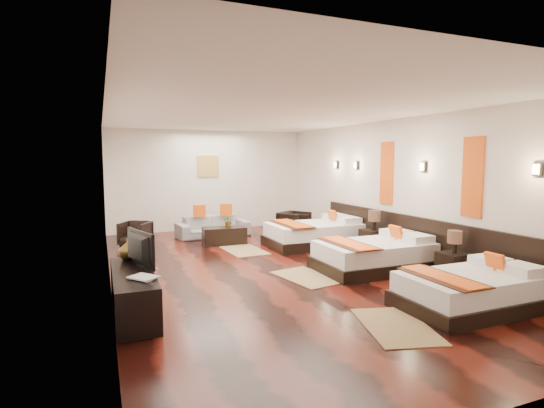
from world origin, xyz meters
name	(u,v)px	position (x,y,z in m)	size (l,w,h in m)	color
floor	(272,269)	(0.00, 0.00, 0.00)	(5.50, 9.50, 0.01)	black
ceiling	(272,113)	(0.00, 0.00, 2.80)	(5.50, 9.50, 0.01)	white
back_wall	(208,180)	(0.00, 4.75, 1.40)	(5.50, 0.01, 2.80)	silver
left_wall	(107,197)	(-2.75, 0.00, 1.40)	(0.01, 9.50, 2.80)	silver
right_wall	(396,188)	(2.75, 0.00, 1.40)	(0.01, 9.50, 2.80)	silver
headboard_panel	(421,241)	(2.71, -0.80, 0.45)	(0.08, 6.60, 0.90)	black
bed_near	(471,290)	(1.69, -2.91, 0.24)	(1.88, 1.18, 0.72)	black
bed_mid	(375,255)	(1.70, -0.78, 0.27)	(2.05, 1.29, 0.78)	black
bed_far	(315,234)	(1.70, 1.53, 0.28)	(2.13, 1.34, 0.81)	black
nightstand_a	(454,263)	(2.44, -1.87, 0.29)	(0.42, 0.42, 0.84)	black
nightstand_b	(374,239)	(2.45, 0.30, 0.32)	(0.47, 0.47, 0.92)	black
jute_mat_near	(396,326)	(0.36, -3.05, 0.01)	(0.75, 1.20, 0.01)	olive
jute_mat_mid	(307,277)	(0.34, -0.76, 0.01)	(0.75, 1.20, 0.01)	olive
jute_mat_far	(244,250)	(0.02, 1.64, 0.01)	(0.75, 1.20, 0.01)	olive
tv_console	(133,292)	(-2.50, -1.40, 0.28)	(0.50, 1.80, 0.55)	black
tv	(134,249)	(-2.45, -1.14, 0.79)	(0.83, 0.11, 0.48)	black
book	(136,280)	(-2.50, -1.88, 0.57)	(0.25, 0.33, 0.03)	black
figurine	(129,249)	(-2.50, -0.69, 0.70)	(0.29, 0.29, 0.30)	brown
sofa	(213,226)	(-0.18, 3.56, 0.27)	(1.85, 0.72, 0.54)	gray
armchair_left	(135,234)	(-2.13, 3.06, 0.28)	(0.61, 0.63, 0.57)	black
armchair_right	(294,224)	(1.80, 2.87, 0.32)	(0.68, 0.70, 0.64)	black
coffee_table	(224,236)	(-0.18, 2.51, 0.20)	(1.00, 0.50, 0.40)	black
table_plant	(229,221)	(-0.06, 2.54, 0.54)	(0.25, 0.22, 0.28)	#2D5F1F
orange_panel_a	(473,177)	(2.73, -1.90, 1.70)	(0.04, 0.40, 1.30)	#D86014
orange_panel_b	(387,173)	(2.73, 0.30, 1.70)	(0.04, 0.40, 1.30)	#D86014
sconce_near	(537,169)	(2.70, -3.00, 1.85)	(0.07, 0.12, 0.18)	black
sconce_mid	(423,167)	(2.70, -0.80, 1.85)	(0.07, 0.12, 0.18)	black
sconce_far	(356,165)	(2.70, 1.40, 1.85)	(0.07, 0.12, 0.18)	black
sconce_lounge	(336,165)	(2.70, 2.30, 1.85)	(0.07, 0.12, 0.18)	black
gold_artwork	(208,166)	(0.00, 4.73, 1.80)	(0.60, 0.04, 0.60)	#AD873F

